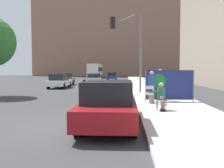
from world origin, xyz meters
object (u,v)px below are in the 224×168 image
at_px(car_on_road_far_lane, 112,76).
at_px(parked_car_curbside, 109,104).
at_px(pedestrian_behind, 160,84).
at_px(protest_banner, 169,85).
at_px(car_on_road_midblock, 64,79).
at_px(motorcycle_on_road, 84,89).
at_px(car_on_road_distant, 94,78).
at_px(jogger_on_sidewalk, 152,87).
at_px(traffic_light_pole, 131,41).
at_px(car_on_road_nearest, 59,81).
at_px(city_bus_on_road, 95,70).
at_px(seated_protester, 161,95).

bearing_deg(car_on_road_far_lane, parked_car_curbside, -86.94).
distance_m(pedestrian_behind, protest_banner, 0.78).
distance_m(parked_car_curbside, car_on_road_midblock, 23.58).
bearing_deg(pedestrian_behind, car_on_road_midblock, 176.05).
bearing_deg(parked_car_curbside, motorcycle_on_road, 104.44).
bearing_deg(car_on_road_distant, motorcycle_on_road, -84.75).
bearing_deg(jogger_on_sidewalk, motorcycle_on_road, -46.26).
distance_m(jogger_on_sidewalk, car_on_road_distant, 24.21).
xyz_separation_m(traffic_light_pole, car_on_road_distant, (-5.02, 17.46, -3.38)).
bearing_deg(jogger_on_sidewalk, car_on_road_midblock, -62.97).
relative_size(traffic_light_pole, car_on_road_midblock, 1.35).
bearing_deg(car_on_road_nearest, motorcycle_on_road, -64.03).
height_order(car_on_road_distant, city_bus_on_road, city_bus_on_road).
height_order(protest_banner, parked_car_curbside, protest_banner).
bearing_deg(jogger_on_sidewalk, car_on_road_far_lane, -83.27).
relative_size(seated_protester, parked_car_curbside, 0.26).
relative_size(seated_protester, traffic_light_pole, 0.20).
xyz_separation_m(pedestrian_behind, protest_banner, (0.39, -0.67, 0.00)).
xyz_separation_m(seated_protester, car_on_road_midblock, (-9.21, 19.88, -0.04)).
distance_m(traffic_light_pole, car_on_road_nearest, 10.50).
distance_m(jogger_on_sidewalk, motorcycle_on_road, 6.20).
distance_m(car_on_road_far_lane, motorcycle_on_road, 29.89).
xyz_separation_m(protest_banner, parked_car_curbside, (-2.94, -5.58, -0.31)).
bearing_deg(jogger_on_sidewalk, city_bus_on_road, -79.32).
relative_size(seated_protester, car_on_road_far_lane, 0.28).
distance_m(jogger_on_sidewalk, car_on_road_far_lane, 34.59).
height_order(seated_protester, city_bus_on_road, city_bus_on_road).
bearing_deg(car_on_road_midblock, protest_banner, -59.22).
xyz_separation_m(pedestrian_behind, parked_car_curbside, (-2.55, -6.25, -0.31)).
bearing_deg(protest_banner, car_on_road_nearest, 128.17).
distance_m(traffic_light_pole, car_on_road_far_lane, 28.72).
bearing_deg(city_bus_on_road, seated_protester, -79.66).
bearing_deg(parked_car_curbside, car_on_road_midblock, 107.59).
distance_m(pedestrian_behind, car_on_road_far_lane, 33.14).
distance_m(seated_protester, city_bus_on_road, 49.20).
xyz_separation_m(pedestrian_behind, motorcycle_on_road, (-4.91, 2.93, -0.53)).
bearing_deg(parked_car_curbside, seated_protester, 51.23).
relative_size(jogger_on_sidewalk, car_on_road_midblock, 0.39).
distance_m(pedestrian_behind, car_on_road_midblock, 18.89).
height_order(car_on_road_nearest, car_on_road_distant, car_on_road_nearest).
height_order(car_on_road_far_lane, city_bus_on_road, city_bus_on_road).
relative_size(protest_banner, car_on_road_nearest, 0.59).
height_order(jogger_on_sidewalk, city_bus_on_road, city_bus_on_road).
xyz_separation_m(parked_car_curbside, car_on_road_midblock, (-7.12, 22.48, -0.02)).
bearing_deg(pedestrian_behind, parked_car_curbside, -56.92).
bearing_deg(motorcycle_on_road, pedestrian_behind, -30.81).
bearing_deg(car_on_road_distant, traffic_light_pole, -73.96).
bearing_deg(car_on_road_far_lane, city_bus_on_road, 111.31).
distance_m(pedestrian_behind, city_bus_on_road, 45.70).
distance_m(car_on_road_midblock, car_on_road_distant, 6.43).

